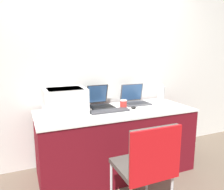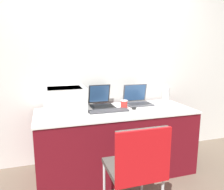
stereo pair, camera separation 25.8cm
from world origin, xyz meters
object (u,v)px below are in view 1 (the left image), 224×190
at_px(chair, 148,161).
at_px(printer, 65,99).
at_px(laptop_right, 135,99).
at_px(metal_pitcher, 161,93).
at_px(external_keyboard, 110,111).
at_px(laptop_left, 100,102).
at_px(mouse, 134,108).
at_px(coffee_cup, 123,104).

bearing_deg(chair, printer, 115.33).
bearing_deg(laptop_right, metal_pitcher, 5.38).
height_order(printer, external_keyboard, printer).
height_order(laptop_right, external_keyboard, laptop_right).
xyz_separation_m(laptop_left, metal_pitcher, (0.94, 0.01, 0.05)).
relative_size(mouse, chair, 0.07).
height_order(laptop_left, mouse, laptop_left).
distance_m(mouse, metal_pitcher, 0.68).
xyz_separation_m(external_keyboard, metal_pitcher, (0.92, 0.29, 0.10)).
distance_m(external_keyboard, coffee_cup, 0.24).
relative_size(external_keyboard, coffee_cup, 4.54).
bearing_deg(chair, external_keyboard, 89.61).
distance_m(laptop_right, chair, 1.23).
relative_size(coffee_cup, mouse, 1.67).
distance_m(external_keyboard, chair, 0.88).
bearing_deg(coffee_cup, laptop_right, 33.41).
bearing_deg(laptop_right, coffee_cup, -146.59).
bearing_deg(printer, laptop_left, 14.47).
height_order(printer, laptop_right, printer).
distance_m(printer, mouse, 0.83).
relative_size(printer, laptop_right, 1.41).
height_order(printer, coffee_cup, printer).
distance_m(laptop_left, coffee_cup, 0.31).
bearing_deg(laptop_right, printer, -174.57).
xyz_separation_m(laptop_right, mouse, (-0.15, -0.25, -0.04)).
relative_size(laptop_left, external_keyboard, 0.73).
distance_m(printer, chair, 1.17).
xyz_separation_m(coffee_cup, mouse, (0.10, -0.08, -0.04)).
xyz_separation_m(mouse, metal_pitcher, (0.60, 0.29, 0.09)).
height_order(metal_pitcher, chair, metal_pitcher).
distance_m(mouse, chair, 0.94).
xyz_separation_m(printer, external_keyboard, (0.48, -0.16, -0.14)).
distance_m(coffee_cup, chair, 1.00).
height_order(laptop_right, mouse, laptop_right).
bearing_deg(laptop_left, mouse, -39.69).
bearing_deg(metal_pitcher, coffee_cup, -163.44).
relative_size(printer, laptop_left, 1.39).
bearing_deg(chair, mouse, 69.13).
distance_m(laptop_left, metal_pitcher, 0.94).
relative_size(printer, mouse, 7.67).
bearing_deg(chair, laptop_right, 66.49).
bearing_deg(mouse, laptop_right, 58.19).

